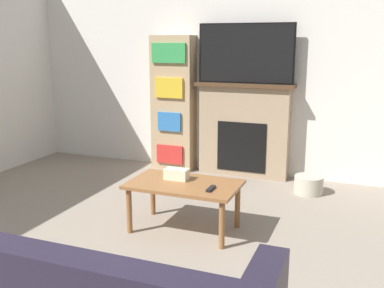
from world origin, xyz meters
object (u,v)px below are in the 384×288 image
at_px(coffee_table, 184,189).
at_px(bookshelf, 173,103).
at_px(fireplace, 244,130).
at_px(tv, 246,54).
at_px(storage_basket, 309,185).

distance_m(coffee_table, bookshelf, 2.13).
xyz_separation_m(fireplace, tv, (0.00, -0.02, 0.95)).
distance_m(coffee_table, storage_basket, 1.75).
xyz_separation_m(fireplace, storage_basket, (0.89, -0.43, -0.50)).
xyz_separation_m(tv, storage_basket, (0.89, -0.41, -1.45)).
distance_m(tv, storage_basket, 1.75).
height_order(coffee_table, bookshelf, bookshelf).
relative_size(coffee_table, bookshelf, 0.56).
distance_m(fireplace, storage_basket, 1.10).
height_order(fireplace, bookshelf, bookshelf).
distance_m(tv, coffee_table, 2.19).
bearing_deg(bookshelf, coffee_table, -63.72).
xyz_separation_m(fireplace, bookshelf, (-0.97, -0.02, 0.29)).
height_order(tv, coffee_table, tv).
bearing_deg(tv, fireplace, 90.00).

